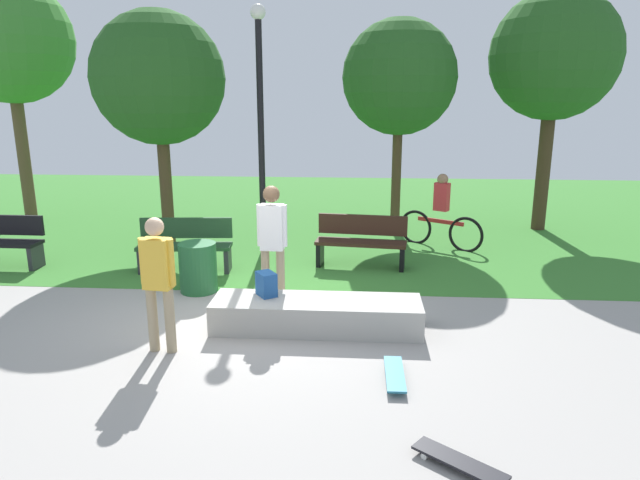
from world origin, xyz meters
TOP-DOWN VIEW (x-y plane):
  - ground_plane at (0.00, 0.00)m, footprint 28.00×28.00m
  - grass_lawn at (0.00, 7.54)m, footprint 26.60×12.92m
  - concrete_ledge at (1.11, -0.28)m, footprint 2.72×0.74m
  - backpack_on_ledge at (0.44, -0.16)m, footprint 0.32×0.34m
  - skater_performing_trick at (-0.67, -1.07)m, footprint 0.43×0.24m
  - skater_watching at (0.43, 0.48)m, footprint 0.43×0.23m
  - skateboard_by_ledge at (2.06, -1.58)m, footprint 0.20×0.80m
  - skateboard_spare at (2.50, -3.05)m, footprint 0.75×0.65m
  - park_bench_near_lamppost at (1.69, 2.60)m, footprint 1.64×0.66m
  - park_bench_near_path at (-1.37, 2.12)m, footprint 1.64×0.61m
  - tree_broad_elm at (-6.49, 5.98)m, footprint 2.89×2.89m
  - tree_slender_maple at (2.45, 5.53)m, footprint 2.47×2.47m
  - tree_young_birch at (-2.31, 4.00)m, footprint 2.59×2.59m
  - tree_tall_oak at (5.75, 5.82)m, footprint 2.74×2.74m
  - lamp_post at (-0.22, 3.42)m, footprint 0.28×0.28m
  - trash_bin at (-0.84, 1.06)m, footprint 0.58×0.58m
  - cyclist_on_bicycle at (3.27, 4.06)m, footprint 1.56×1.04m

SIDE VIEW (x-z plane):
  - ground_plane at x=0.00m, z-range 0.00..0.00m
  - grass_lawn at x=0.00m, z-range 0.00..0.01m
  - skateboard_by_ledge at x=2.06m, z-range 0.02..0.10m
  - skateboard_spare at x=2.50m, z-range 0.02..0.10m
  - concrete_ledge at x=1.11m, z-range 0.00..0.40m
  - trash_bin at x=-0.84m, z-range 0.00..0.77m
  - park_bench_near_lamppost at x=1.69m, z-range 0.03..0.94m
  - park_bench_near_path at x=-1.37m, z-range 0.03..0.94m
  - backpack_on_ledge at x=0.44m, z-range 0.40..0.72m
  - cyclist_on_bicycle at x=3.27m, z-range -0.13..1.39m
  - skater_performing_trick at x=-0.67m, z-range 0.13..1.77m
  - skater_watching at x=0.43m, z-range 0.16..1.93m
  - lamp_post at x=-0.22m, z-range 0.46..5.02m
  - tree_young_birch at x=-2.31m, z-range 0.99..5.60m
  - tree_slender_maple at x=2.45m, z-range 1.05..5.66m
  - tree_tall_oak at x=5.75m, z-range 1.19..6.38m
  - tree_broad_elm at x=-6.49m, z-range 1.37..7.05m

